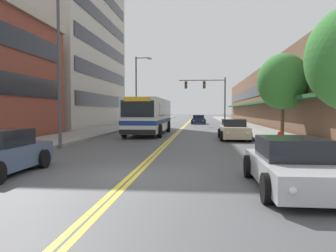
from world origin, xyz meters
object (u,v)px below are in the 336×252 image
at_px(car_silver_parked_right_foreground, 293,165).
at_px(traffic_signal_mast, 209,91).
at_px(city_bus, 150,114).
at_px(car_navy_moving_lead, 198,120).
at_px(street_tree_right_mid, 283,82).
at_px(car_champagne_parked_left_mid, 148,122).
at_px(street_lamp_left_near, 65,51).
at_px(fire_hydrant, 280,139).
at_px(street_lamp_left_far, 138,86).
at_px(car_beige_parked_right_mid, 234,130).

xyz_separation_m(car_silver_parked_right_foreground, traffic_signal_mast, (-1.28, 34.58, 3.89)).
xyz_separation_m(city_bus, car_navy_moving_lead, (3.98, 21.54, -1.05)).
relative_size(car_silver_parked_right_foreground, street_tree_right_mid, 0.76).
relative_size(car_champagne_parked_left_mid, traffic_signal_mast, 0.73).
bearing_deg(street_lamp_left_near, car_silver_parked_right_foreground, -40.27).
distance_m(car_navy_moving_lead, fire_hydrant, 32.62).
xyz_separation_m(car_champagne_parked_left_mid, car_navy_moving_lead, (6.14, 9.00, 0.03)).
xyz_separation_m(car_silver_parked_right_foreground, fire_hydrant, (1.54, 8.00, -0.02)).
xyz_separation_m(traffic_signal_mast, fire_hydrant, (2.83, -26.59, -3.91)).
relative_size(traffic_signal_mast, street_lamp_left_near, 0.74).
height_order(street_lamp_left_near, street_lamp_left_far, street_lamp_left_near).
xyz_separation_m(city_bus, street_tree_right_mid, (10.32, -2.38, 2.46)).
xyz_separation_m(traffic_signal_mast, street_lamp_left_far, (-8.18, -6.11, 0.28)).
bearing_deg(car_champagne_parked_left_mid, traffic_signal_mast, 23.29).
bearing_deg(car_silver_parked_right_foreground, fire_hydrant, 79.09).
relative_size(car_beige_parked_right_mid, car_navy_moving_lead, 1.05).
relative_size(traffic_signal_mast, street_lamp_left_far, 0.78).
bearing_deg(street_tree_right_mid, fire_hydrant, -104.28).
relative_size(car_beige_parked_right_mid, street_lamp_left_near, 0.56).
relative_size(car_champagne_parked_left_mid, car_silver_parked_right_foreground, 0.99).
height_order(traffic_signal_mast, street_lamp_left_far, street_lamp_left_far).
relative_size(car_silver_parked_right_foreground, fire_hydrant, 5.52).
height_order(car_beige_parked_right_mid, car_navy_moving_lead, car_beige_parked_right_mid).
bearing_deg(car_champagne_parked_left_mid, street_lamp_left_near, -91.43).
bearing_deg(street_lamp_left_far, car_navy_moving_lead, 60.20).
height_order(city_bus, traffic_signal_mast, traffic_signal_mast).
distance_m(car_beige_parked_right_mid, traffic_signal_mast, 20.61).
xyz_separation_m(car_silver_parked_right_foreground, street_lamp_left_near, (-9.38, 7.94, 4.46)).
bearing_deg(city_bus, street_tree_right_mid, -13.01).
height_order(city_bus, car_navy_moving_lead, city_bus).
bearing_deg(street_lamp_left_far, traffic_signal_mast, 36.79).
bearing_deg(street_lamp_left_far, fire_hydrant, -61.75).
xyz_separation_m(car_navy_moving_lead, street_lamp_left_near, (-6.72, -32.40, 4.44)).
bearing_deg(car_champagne_parked_left_mid, street_tree_right_mid, -50.09).
bearing_deg(street_tree_right_mid, street_lamp_left_far, 137.51).
xyz_separation_m(car_navy_moving_lead, fire_hydrant, (4.20, -32.35, -0.05)).
bearing_deg(car_navy_moving_lead, car_beige_parked_right_mid, -84.30).
relative_size(car_silver_parked_right_foreground, car_navy_moving_lead, 1.02).
xyz_separation_m(car_silver_parked_right_foreground, car_navy_moving_lead, (-2.66, 40.35, 0.02)).
bearing_deg(car_navy_moving_lead, street_lamp_left_far, -119.80).
bearing_deg(car_silver_parked_right_foreground, city_bus, 109.43).
bearing_deg(car_silver_parked_right_foreground, car_navy_moving_lead, 93.77).
relative_size(car_navy_moving_lead, traffic_signal_mast, 0.72).
height_order(traffic_signal_mast, street_tree_right_mid, traffic_signal_mast).
height_order(city_bus, car_beige_parked_right_mid, city_bus).
xyz_separation_m(car_champagne_parked_left_mid, street_tree_right_mid, (12.48, -14.92, 3.53)).
relative_size(car_silver_parked_right_foreground, traffic_signal_mast, 0.73).
relative_size(street_tree_right_mid, fire_hydrant, 7.22).
bearing_deg(street_lamp_left_near, car_beige_parked_right_mid, 34.62).
height_order(city_bus, street_tree_right_mid, street_tree_right_mid).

